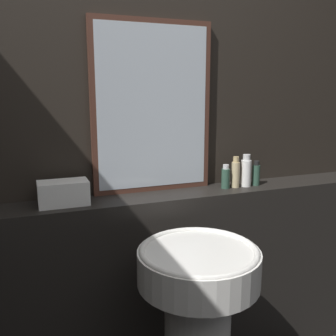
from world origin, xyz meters
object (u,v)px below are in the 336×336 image
(shampoo_bottle, at_px, (226,177))
(conditioner_bottle, at_px, (236,173))
(mirror, at_px, (153,108))
(lotion_bottle, at_px, (246,172))
(body_wash_bottle, at_px, (256,174))
(towel_stack, at_px, (63,193))
(pedestal_sink, at_px, (198,325))

(shampoo_bottle, distance_m, conditioner_bottle, 0.06)
(mirror, bearing_deg, shampoo_bottle, -14.39)
(lotion_bottle, distance_m, body_wash_bottle, 0.06)
(lotion_bottle, bearing_deg, conditioner_bottle, -180.00)
(towel_stack, bearing_deg, shampoo_bottle, 0.00)
(pedestal_sink, distance_m, shampoo_bottle, 0.74)
(mirror, relative_size, conditioner_bottle, 5.09)
(pedestal_sink, relative_size, body_wash_bottle, 6.62)
(pedestal_sink, xyz_separation_m, lotion_bottle, (0.48, 0.44, 0.50))
(body_wash_bottle, bearing_deg, conditioner_bottle, -180.00)
(conditioner_bottle, bearing_deg, towel_stack, 180.00)
(pedestal_sink, bearing_deg, shampoo_bottle, 50.89)
(conditioner_bottle, bearing_deg, pedestal_sink, -133.33)
(towel_stack, xyz_separation_m, shampoo_bottle, (0.81, 0.00, 0.00))
(towel_stack, distance_m, conditioner_bottle, 0.87)
(pedestal_sink, height_order, mirror, mirror)
(conditioner_bottle, xyz_separation_m, body_wash_bottle, (0.13, 0.00, -0.01))
(conditioner_bottle, bearing_deg, shampoo_bottle, 180.00)
(towel_stack, xyz_separation_m, conditioner_bottle, (0.87, -0.00, 0.02))
(conditioner_bottle, distance_m, body_wash_bottle, 0.13)
(mirror, bearing_deg, lotion_bottle, -10.89)
(mirror, relative_size, towel_stack, 3.82)
(towel_stack, xyz_separation_m, lotion_bottle, (0.93, 0.00, 0.02))
(pedestal_sink, bearing_deg, towel_stack, 135.38)
(pedestal_sink, relative_size, towel_stack, 4.05)
(towel_stack, relative_size, body_wash_bottle, 1.64)
(shampoo_bottle, distance_m, lotion_bottle, 0.12)
(mirror, bearing_deg, body_wash_bottle, -9.67)
(pedestal_sink, relative_size, conditioner_bottle, 5.39)
(conditioner_bottle, height_order, body_wash_bottle, conditioner_bottle)
(shampoo_bottle, bearing_deg, towel_stack, -180.00)
(mirror, height_order, towel_stack, mirror)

